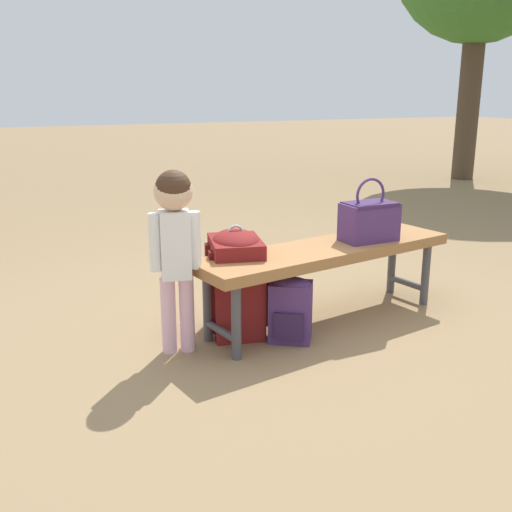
{
  "coord_description": "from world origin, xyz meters",
  "views": [
    {
      "loc": [
        1.35,
        2.7,
        1.31
      ],
      "look_at": [
        0.09,
        -0.12,
        0.45
      ],
      "focal_mm": 42.43,
      "sensor_mm": 36.0,
      "label": 1
    }
  ],
  "objects_px": {
    "park_bench": "(326,256)",
    "child_standing": "(175,233)",
    "backpack_large": "(236,279)",
    "backpack_small": "(291,308)",
    "handbag": "(369,219)"
  },
  "relations": [
    {
      "from": "park_bench",
      "to": "handbag",
      "type": "distance_m",
      "value": 0.34
    },
    {
      "from": "child_standing",
      "to": "backpack_large",
      "type": "relative_size",
      "value": 1.54
    },
    {
      "from": "park_bench",
      "to": "child_standing",
      "type": "xyz_separation_m",
      "value": [
        0.9,
        0.06,
        0.23
      ]
    },
    {
      "from": "handbag",
      "to": "backpack_large",
      "type": "bearing_deg",
      "value": -3.64
    },
    {
      "from": "handbag",
      "to": "child_standing",
      "type": "xyz_separation_m",
      "value": [
        1.18,
        0.07,
        0.05
      ]
    },
    {
      "from": "park_bench",
      "to": "backpack_large",
      "type": "relative_size",
      "value": 2.7
    },
    {
      "from": "backpack_large",
      "to": "backpack_small",
      "type": "height_order",
      "value": "backpack_large"
    },
    {
      "from": "park_bench",
      "to": "child_standing",
      "type": "distance_m",
      "value": 0.93
    },
    {
      "from": "backpack_large",
      "to": "backpack_small",
      "type": "xyz_separation_m",
      "value": [
        -0.21,
        0.23,
        -0.12
      ]
    },
    {
      "from": "backpack_large",
      "to": "backpack_small",
      "type": "distance_m",
      "value": 0.34
    },
    {
      "from": "handbag",
      "to": "backpack_small",
      "type": "relative_size",
      "value": 0.99
    },
    {
      "from": "backpack_large",
      "to": "child_standing",
      "type": "bearing_deg",
      "value": 17.82
    },
    {
      "from": "handbag",
      "to": "backpack_large",
      "type": "distance_m",
      "value": 0.86
    },
    {
      "from": "handbag",
      "to": "child_standing",
      "type": "height_order",
      "value": "child_standing"
    },
    {
      "from": "backpack_large",
      "to": "backpack_small",
      "type": "relative_size",
      "value": 1.64
    }
  ]
}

